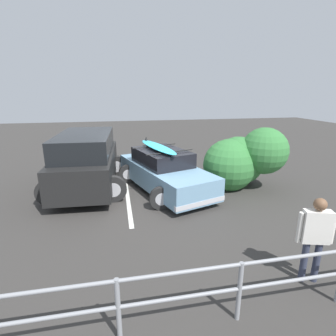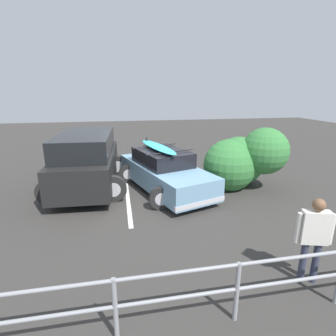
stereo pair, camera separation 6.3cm
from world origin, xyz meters
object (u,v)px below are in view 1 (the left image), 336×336
suv_car (87,161)px  bush_near_left (241,161)px  person_bystander (315,233)px  sedan_car (164,171)px

suv_car → bush_near_left: bush_near_left is taller
suv_car → person_bystander: bearing=127.3°
suv_car → person_bystander: 7.00m
suv_car → person_bystander: suv_car is taller
suv_car → person_bystander: size_ratio=2.83×
sedan_car → suv_car: 2.64m
sedan_car → person_bystander: (-1.70, 4.94, 0.29)m
sedan_car → person_bystander: 5.23m
sedan_car → person_bystander: size_ratio=2.86×
sedan_car → person_bystander: sedan_car is taller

